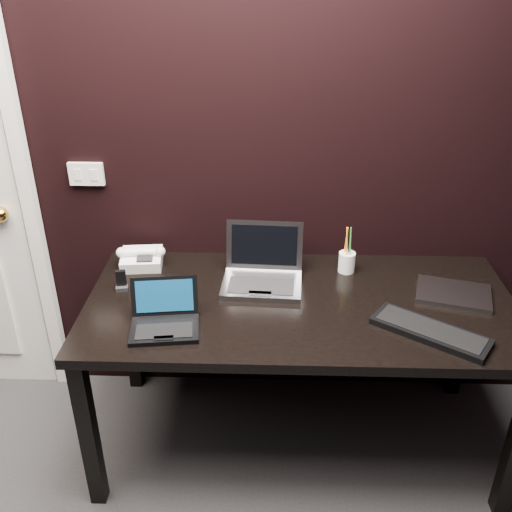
{
  "coord_description": "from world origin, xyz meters",
  "views": [
    {
      "loc": [
        0.18,
        -0.51,
        1.96
      ],
      "look_at": [
        0.12,
        1.35,
        0.97
      ],
      "focal_mm": 40.0,
      "sensor_mm": 36.0,
      "label": 1
    }
  ],
  "objects_px": {
    "netbook": "(165,320)",
    "silver_laptop": "(262,274)",
    "desk": "(300,317)",
    "closed_laptop": "(454,294)",
    "mobile_phone": "(122,282)",
    "pen_cup": "(347,261)",
    "ext_keyboard": "(430,331)",
    "desk_phone": "(142,258)"
  },
  "relations": [
    {
      "from": "desk",
      "to": "silver_laptop",
      "type": "relative_size",
      "value": 5.01
    },
    {
      "from": "pen_cup",
      "to": "desk",
      "type": "bearing_deg",
      "value": -129.54
    },
    {
      "from": "mobile_phone",
      "to": "desk_phone",
      "type": "bearing_deg",
      "value": 77.97
    },
    {
      "from": "silver_laptop",
      "to": "pen_cup",
      "type": "bearing_deg",
      "value": 16.67
    },
    {
      "from": "ext_keyboard",
      "to": "pen_cup",
      "type": "height_order",
      "value": "pen_cup"
    },
    {
      "from": "silver_laptop",
      "to": "ext_keyboard",
      "type": "bearing_deg",
      "value": -29.33
    },
    {
      "from": "closed_laptop",
      "to": "pen_cup",
      "type": "xyz_separation_m",
      "value": [
        -0.41,
        0.19,
        0.04
      ]
    },
    {
      "from": "mobile_phone",
      "to": "pen_cup",
      "type": "xyz_separation_m",
      "value": [
        0.93,
        0.18,
        0.02
      ]
    },
    {
      "from": "desk",
      "to": "mobile_phone",
      "type": "relative_size",
      "value": 20.24
    },
    {
      "from": "netbook",
      "to": "closed_laptop",
      "type": "relative_size",
      "value": 0.82
    },
    {
      "from": "silver_laptop",
      "to": "pen_cup",
      "type": "relative_size",
      "value": 1.62
    },
    {
      "from": "pen_cup",
      "to": "ext_keyboard",
      "type": "bearing_deg",
      "value": -60.68
    },
    {
      "from": "silver_laptop",
      "to": "mobile_phone",
      "type": "distance_m",
      "value": 0.58
    },
    {
      "from": "desk_phone",
      "to": "mobile_phone",
      "type": "bearing_deg",
      "value": -102.03
    },
    {
      "from": "silver_laptop",
      "to": "pen_cup",
      "type": "distance_m",
      "value": 0.38
    },
    {
      "from": "desk",
      "to": "ext_keyboard",
      "type": "relative_size",
      "value": 4.0
    },
    {
      "from": "closed_laptop",
      "to": "mobile_phone",
      "type": "distance_m",
      "value": 1.34
    },
    {
      "from": "netbook",
      "to": "silver_laptop",
      "type": "bearing_deg",
      "value": 43.39
    },
    {
      "from": "desk",
      "to": "ext_keyboard",
      "type": "height_order",
      "value": "ext_keyboard"
    },
    {
      "from": "desk_phone",
      "to": "closed_laptop",
      "type": "bearing_deg",
      "value": -8.94
    },
    {
      "from": "desk",
      "to": "pen_cup",
      "type": "xyz_separation_m",
      "value": [
        0.2,
        0.25,
        0.13
      ]
    },
    {
      "from": "closed_laptop",
      "to": "desk",
      "type": "bearing_deg",
      "value": -174.41
    },
    {
      "from": "ext_keyboard",
      "to": "mobile_phone",
      "type": "xyz_separation_m",
      "value": [
        -1.19,
        0.27,
        0.02
      ]
    },
    {
      "from": "closed_laptop",
      "to": "silver_laptop",
      "type": "bearing_deg",
      "value": 174.07
    },
    {
      "from": "desk",
      "to": "pen_cup",
      "type": "bearing_deg",
      "value": 50.46
    },
    {
      "from": "closed_laptop",
      "to": "desk_phone",
      "type": "relative_size",
      "value": 1.53
    },
    {
      "from": "pen_cup",
      "to": "desk_phone",
      "type": "bearing_deg",
      "value": 178.91
    },
    {
      "from": "netbook",
      "to": "desk_phone",
      "type": "bearing_deg",
      "value": 111.56
    },
    {
      "from": "silver_laptop",
      "to": "pen_cup",
      "type": "height_order",
      "value": "silver_laptop"
    },
    {
      "from": "desk",
      "to": "closed_laptop",
      "type": "bearing_deg",
      "value": 5.59
    },
    {
      "from": "silver_laptop",
      "to": "desk_phone",
      "type": "bearing_deg",
      "value": 166.78
    },
    {
      "from": "desk",
      "to": "mobile_phone",
      "type": "distance_m",
      "value": 0.74
    },
    {
      "from": "mobile_phone",
      "to": "pen_cup",
      "type": "height_order",
      "value": "pen_cup"
    },
    {
      "from": "desk",
      "to": "netbook",
      "type": "xyz_separation_m",
      "value": [
        -0.51,
        -0.19,
        0.11
      ]
    },
    {
      "from": "silver_laptop",
      "to": "mobile_phone",
      "type": "bearing_deg",
      "value": -172.9
    },
    {
      "from": "mobile_phone",
      "to": "pen_cup",
      "type": "bearing_deg",
      "value": 10.87
    },
    {
      "from": "netbook",
      "to": "mobile_phone",
      "type": "relative_size",
      "value": 3.25
    },
    {
      "from": "desk",
      "to": "netbook",
      "type": "height_order",
      "value": "netbook"
    },
    {
      "from": "mobile_phone",
      "to": "pen_cup",
      "type": "distance_m",
      "value": 0.95
    },
    {
      "from": "desk",
      "to": "desk_phone",
      "type": "height_order",
      "value": "desk_phone"
    },
    {
      "from": "netbook",
      "to": "silver_laptop",
      "type": "distance_m",
      "value": 0.48
    },
    {
      "from": "silver_laptop",
      "to": "mobile_phone",
      "type": "xyz_separation_m",
      "value": [
        -0.57,
        -0.07,
        -0.01
      ]
    }
  ]
}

